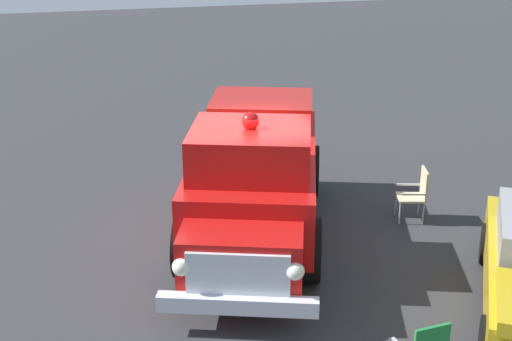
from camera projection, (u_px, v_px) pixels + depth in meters
ground_plane at (237, 241)px, 12.39m from camera, size 60.00×60.00×0.00m
vintage_fire_truck at (255, 174)px, 12.20m from camera, size 4.05×6.33×2.59m
lawn_chair_spare at (417, 191)px, 13.03m from camera, size 0.61×0.62×1.02m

